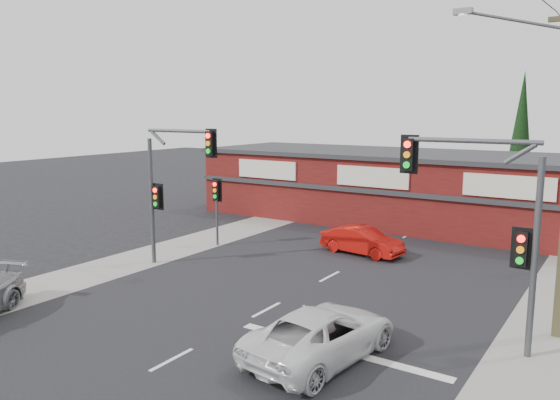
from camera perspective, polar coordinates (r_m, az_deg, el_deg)
The scene contains 12 objects.
ground at distance 18.87m, azimuth -1.35°, elevation -11.39°, with size 120.00×120.00×0.00m, color black.
road_strip at distance 22.93m, azimuth 5.85°, elevation -7.64°, with size 14.00×70.00×0.01m, color black.
verge_left at distance 27.74m, azimuth -9.95°, elevation -4.72°, with size 3.00×70.00×0.02m, color gray.
stop_line at distance 16.01m, azimuth 6.16°, elevation -15.31°, with size 6.50×0.35×0.01m, color silver.
white_suv at distance 15.29m, azimuth 4.38°, elevation -13.72°, with size 2.30×4.99×1.39m, color silver.
red_sedan at distance 25.95m, azimuth 8.57°, elevation -4.22°, with size 1.37×3.92×1.29m, color #B7100B.
lane_dashes at distance 26.36m, azimuth 9.85°, elevation -5.45°, with size 0.12×55.48×0.01m.
shop_building at distance 33.67m, azimuth 13.91°, elevation 1.29°, with size 27.30×8.40×4.22m.
conifer_near at distance 39.06m, azimuth 23.89°, elevation 6.77°, with size 1.80×1.80×9.25m.
traffic_mast_left at distance 23.49m, azimuth -11.54°, elevation 2.43°, with size 3.77×0.27×5.97m.
traffic_mast_right at distance 16.05m, azimuth 21.35°, elevation -1.10°, with size 3.96×0.27×5.97m.
pedestal_signal at distance 27.14m, azimuth -6.64°, elevation 0.21°, with size 0.55×0.27×3.38m.
Camera 1 is at (10.09, -14.48, 6.67)m, focal length 35.00 mm.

